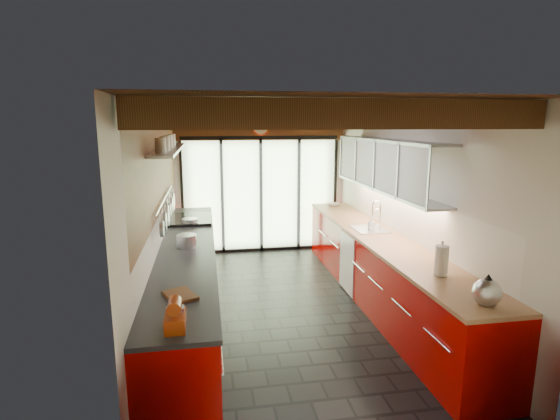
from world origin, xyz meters
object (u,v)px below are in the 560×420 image
object	(u,v)px
stand_mixer	(175,316)
bowl	(333,205)
paper_towel	(441,261)
kettle	(487,291)
soap_bottle	(372,224)

from	to	relation	value
stand_mixer	bowl	xyz separation A→B (m)	(2.54, 4.46, -0.07)
paper_towel	bowl	xyz separation A→B (m)	(0.00, 3.74, -0.12)
stand_mixer	bowl	world-z (taller)	stand_mixer
kettle	soap_bottle	world-z (taller)	kettle
soap_bottle	kettle	bearing A→B (deg)	-90.00
kettle	bowl	world-z (taller)	kettle
kettle	bowl	size ratio (longest dim) A/B	1.46
kettle	bowl	bearing A→B (deg)	90.00
paper_towel	kettle	bearing A→B (deg)	-90.00
paper_towel	bowl	world-z (taller)	paper_towel
paper_towel	bowl	bearing A→B (deg)	90.00
stand_mixer	paper_towel	size ratio (longest dim) A/B	0.73
kettle	bowl	xyz separation A→B (m)	(0.00, 4.47, -0.10)
stand_mixer	paper_towel	distance (m)	2.64
stand_mixer	soap_bottle	world-z (taller)	stand_mixer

